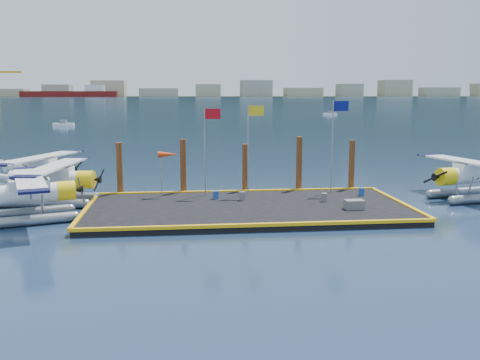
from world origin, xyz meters
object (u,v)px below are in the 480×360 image
object	(u,v)px
seaplane_b	(50,182)
crate	(354,204)
drum_2	(324,197)
flagpole_red	(208,138)
piling_4	(352,167)
seaplane_d	(476,177)
piling_2	(245,170)
seaplane_c	(36,171)
windsock	(168,155)
flagpole_blue	(335,133)
piling_1	(183,168)
piling_0	(120,171)
piling_3	(299,166)
seaplane_a	(23,197)
drum_5	(242,196)
flagpole_yellow	(251,136)
drum_0	(216,195)
drum_4	(361,192)

from	to	relation	value
seaplane_b	crate	world-z (taller)	seaplane_b
drum_2	flagpole_red	xyz separation A→B (m)	(-7.48, 3.00, 3.72)
seaplane_b	piling_4	distance (m)	21.54
seaplane_d	piling_2	distance (m)	16.33
seaplane_c	windsock	world-z (taller)	windsock
flagpole_blue	piling_2	xyz separation A→B (m)	(-6.20, 1.60, -2.79)
piling_1	piling_2	size ratio (longest dim) A/B	1.11
piling_0	piling_3	world-z (taller)	piling_3
flagpole_blue	piling_4	distance (m)	3.61
windsock	piling_1	bearing A→B (deg)	57.34
seaplane_a	piling_0	distance (m)	8.17
drum_5	piling_4	world-z (taller)	piling_4
flagpole_yellow	seaplane_d	bearing A→B (deg)	-5.64
piling_2	drum_0	bearing A→B (deg)	-128.18
flagpole_red	seaplane_a	bearing A→B (deg)	-155.86
drum_0	piling_0	world-z (taller)	piling_0
drum_2	piling_3	world-z (taller)	piling_3
flagpole_yellow	piling_0	xyz separation A→B (m)	(-9.20, 1.60, -2.51)
drum_0	piling_0	xyz separation A→B (m)	(-6.64, 3.00, 1.33)
drum_2	flagpole_yellow	size ratio (longest dim) A/B	0.09
piling_1	crate	bearing A→B (deg)	-34.35
drum_5	piling_2	size ratio (longest dim) A/B	0.15
piling_3	crate	bearing A→B (deg)	-75.08
flagpole_yellow	piling_2	distance (m)	3.07
seaplane_b	drum_4	world-z (taller)	seaplane_b
piling_2	seaplane_a	bearing A→B (deg)	-154.67
flagpole_yellow	piling_0	world-z (taller)	flagpole_yellow
seaplane_b	piling_2	size ratio (longest dim) A/B	2.64
seaplane_d	windsock	bearing A→B (deg)	73.91
drum_2	drum_5	bearing A→B (deg)	169.88
drum_4	piling_2	distance (m)	8.42
drum_2	piling_4	size ratio (longest dim) A/B	0.14
windsock	seaplane_d	bearing A→B (deg)	-4.14
seaplane_a	drum_2	xyz separation A→B (m)	(18.54, 1.96, -0.83)
seaplane_c	piling_0	distance (m)	7.89
flagpole_yellow	drum_0	bearing A→B (deg)	-151.32
seaplane_d	piling_1	size ratio (longest dim) A/B	2.43
flagpole_yellow	flagpole_blue	size ratio (longest dim) A/B	0.95
crate	windsock	bearing A→B (deg)	154.27
seaplane_c	crate	distance (m)	24.37
flagpole_red	piling_1	bearing A→B (deg)	136.85
seaplane_a	drum_0	distance (m)	12.05
piling_0	seaplane_c	bearing A→B (deg)	149.47
drum_2	drum_5	xyz separation A→B (m)	(-5.33, 0.95, 0.01)
piling_3	piling_4	bearing A→B (deg)	0.00
seaplane_d	piling_1	distance (m)	20.76
crate	drum_2	bearing A→B (deg)	115.66
drum_4	windsock	size ratio (longest dim) A/B	0.17
seaplane_d	drum_4	world-z (taller)	seaplane_d
crate	piling_0	bearing A→B (deg)	154.51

